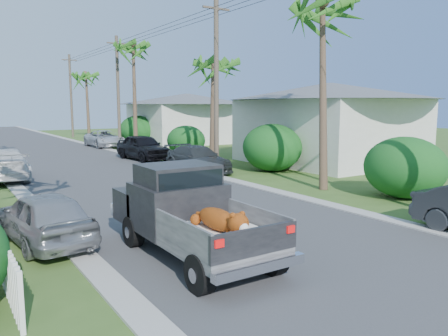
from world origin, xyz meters
TOP-DOWN VIEW (x-y plane):
  - ground at (0.00, 0.00)m, footprint 120.00×120.00m
  - road at (0.00, 25.00)m, footprint 8.00×100.00m
  - curb_right at (4.30, 25.00)m, footprint 0.60×100.00m
  - pickup_truck at (-2.20, 2.01)m, footprint 1.98×5.12m
  - parked_car_rm at (4.39, 12.91)m, footprint 1.99×4.65m
  - parked_car_rf at (4.03, 19.35)m, footprint 2.27×4.86m
  - parked_car_rd at (4.79, 29.41)m, footprint 2.38×5.01m
  - parked_car_ln at (-4.82, 4.50)m, footprint 2.02×4.05m
  - parked_car_lf at (-4.44, 15.52)m, footprint 2.39×5.18m
  - palm_r_a at (6.30, 6.00)m, footprint 4.40×4.40m
  - palm_r_b at (6.60, 15.00)m, footprint 4.40×4.40m
  - palm_r_c at (6.20, 26.00)m, footprint 4.40×4.40m
  - palm_r_d at (6.50, 40.00)m, footprint 4.40×4.40m
  - shrub_r_a at (7.60, 3.00)m, footprint 2.80×3.08m
  - shrub_r_b at (7.80, 11.00)m, footprint 3.00×3.30m
  - shrub_r_c at (7.50, 20.00)m, footprint 2.60×2.86m
  - shrub_r_d at (8.00, 30.00)m, footprint 3.20×3.52m
  - house_right_near at (13.00, 12.00)m, footprint 8.00×9.00m
  - house_right_far at (13.00, 30.00)m, footprint 9.00×8.00m
  - utility_pole_b at (5.60, 13.00)m, footprint 1.60×0.26m
  - utility_pole_c at (5.60, 28.00)m, footprint 1.60×0.26m
  - utility_pole_d at (5.60, 43.00)m, footprint 1.60×0.26m

SIDE VIEW (x-z plane):
  - ground at x=0.00m, z-range 0.00..0.00m
  - road at x=0.00m, z-range 0.00..0.02m
  - curb_right at x=4.30m, z-range 0.00..0.06m
  - parked_car_ln at x=-4.82m, z-range 0.00..1.33m
  - parked_car_rm at x=4.39m, z-range 0.00..1.33m
  - parked_car_rd at x=4.79m, z-range 0.00..1.38m
  - parked_car_lf at x=-4.44m, z-range 0.00..1.47m
  - parked_car_rf at x=4.03m, z-range 0.00..1.61m
  - pickup_truck at x=-2.20m, z-range -0.02..2.04m
  - shrub_r_c at x=7.50m, z-range 0.00..2.10m
  - shrub_r_a at x=7.60m, z-range 0.00..2.30m
  - shrub_r_b at x=7.80m, z-range 0.00..2.50m
  - shrub_r_d at x=8.00m, z-range 0.00..2.60m
  - house_right_far at x=13.00m, z-range -0.18..4.42m
  - house_right_near at x=13.00m, z-range -0.18..4.62m
  - utility_pole_b at x=5.60m, z-range 0.10..9.10m
  - utility_pole_c at x=5.60m, z-range 0.10..9.10m
  - utility_pole_d at x=5.60m, z-range 0.10..9.10m
  - palm_r_b at x=6.60m, z-range 2.35..9.55m
  - palm_r_d at x=6.50m, z-range 2.73..10.74m
  - palm_r_a at x=6.30m, z-range 3.07..11.78m
  - palm_r_c at x=6.20m, z-range 3.41..12.81m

